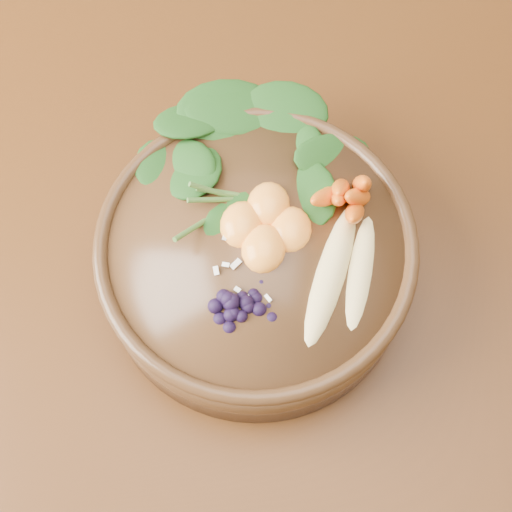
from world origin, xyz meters
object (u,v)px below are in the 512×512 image
dining_table (477,262)px  carrot_cluster (346,170)px  stoneware_bowl (256,260)px  mandarin_cluster (266,219)px  banana_halves (347,266)px  blueberry_pile (231,294)px  kale_heap (236,159)px

dining_table → carrot_cluster: bearing=-171.2°
stoneware_bowl → mandarin_cluster: 0.06m
banana_halves → blueberry_pile: bearing=-141.5°
dining_table → banana_halves: 0.27m
stoneware_bowl → kale_heap: 0.10m
mandarin_cluster → blueberry_pile: size_ratio=0.69×
kale_heap → stoneware_bowl: bearing=-68.5°
dining_table → kale_heap: bearing=-176.2°
stoneware_bowl → blueberry_pile: (-0.01, -0.06, 0.06)m
banana_halves → blueberry_pile: (-0.10, -0.04, 0.01)m
banana_halves → mandarin_cluster: bearing=170.3°
carrot_cluster → blueberry_pile: (-0.09, -0.12, -0.02)m
kale_heap → banana_halves: size_ratio=1.21×
dining_table → stoneware_bowl: stoneware_bowl is taller
blueberry_pile → mandarin_cluster: bearing=75.4°
dining_table → stoneware_bowl: bearing=-160.0°
banana_halves → carrot_cluster: bearing=113.1°
kale_heap → carrot_cluster: bearing=-4.8°
dining_table → carrot_cluster: size_ratio=19.40×
kale_heap → blueberry_pile: size_ratio=1.42×
stoneware_bowl → mandarin_cluster: mandarin_cluster is taller
stoneware_bowl → kale_heap: bearing=111.5°
stoneware_bowl → kale_heap: size_ratio=1.53×
dining_table → mandarin_cluster: size_ratio=16.87×
dining_table → banana_halves: bearing=-146.5°
banana_halves → blueberry_pile: size_ratio=1.18×
stoneware_bowl → kale_heap: kale_heap is taller
dining_table → kale_heap: (-0.28, -0.02, 0.20)m
mandarin_cluster → blueberry_pile: 0.08m
dining_table → blueberry_pile: (-0.26, -0.15, 0.19)m
banana_halves → blueberry_pile: 0.11m
carrot_cluster → kale_heap: bearing=-169.5°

